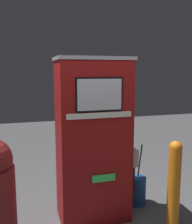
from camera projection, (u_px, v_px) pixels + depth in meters
name	position (u px, v px, depth m)	size (l,w,h in m)	color
gas_pump	(93.00, 140.00, 3.27)	(0.97, 0.57, 2.04)	maroon
safety_bollard	(174.00, 184.00, 3.04)	(0.15, 0.15, 1.10)	orange
squeegee_bucket	(137.00, 190.00, 3.73)	(0.26, 0.26, 0.88)	#1E478C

